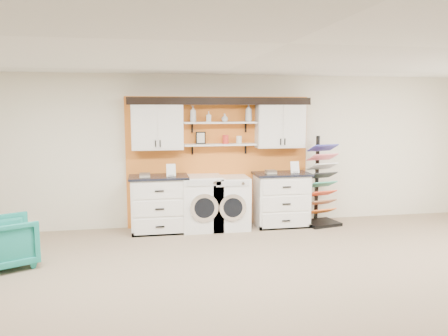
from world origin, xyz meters
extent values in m
plane|color=gray|center=(0.00, 0.00, 0.00)|extent=(10.00, 10.00, 0.00)
plane|color=white|center=(0.00, 0.00, 2.80)|extent=(10.00, 10.00, 0.00)
plane|color=silver|center=(0.00, 4.00, 1.40)|extent=(10.00, 0.00, 10.00)
cube|color=orange|center=(0.00, 3.96, 1.20)|extent=(3.40, 0.07, 2.40)
cube|color=white|center=(-1.13, 3.80, 1.88)|extent=(0.90, 0.34, 0.84)
cube|color=white|center=(-1.35, 3.62, 1.88)|extent=(0.42, 0.01, 0.78)
cube|color=white|center=(-0.91, 3.62, 1.88)|extent=(0.42, 0.01, 0.78)
cube|color=white|center=(1.13, 3.80, 1.88)|extent=(0.90, 0.34, 0.84)
cube|color=white|center=(0.91, 3.62, 1.88)|extent=(0.42, 0.01, 0.78)
cube|color=white|center=(1.35, 3.62, 1.88)|extent=(0.42, 0.01, 0.78)
cube|color=white|center=(0.00, 3.80, 1.53)|extent=(1.32, 0.28, 0.03)
cube|color=white|center=(0.00, 3.80, 1.93)|extent=(1.32, 0.28, 0.03)
cube|color=black|center=(0.00, 3.82, 2.33)|extent=(3.30, 0.40, 0.10)
cube|color=black|center=(0.00, 3.63, 2.27)|extent=(3.30, 0.04, 0.04)
cube|color=black|center=(-0.35, 3.85, 1.66)|extent=(0.18, 0.02, 0.22)
cube|color=beige|center=(-0.35, 3.84, 1.66)|extent=(0.14, 0.01, 0.18)
cylinder|color=red|center=(0.10, 3.80, 1.62)|extent=(0.11, 0.11, 0.16)
cylinder|color=silver|center=(0.35, 3.80, 1.61)|extent=(0.10, 0.10, 0.14)
cube|color=white|center=(-1.13, 3.65, 0.48)|extent=(0.97, 0.60, 0.97)
cube|color=black|center=(-1.13, 3.38, 0.04)|extent=(0.97, 0.06, 0.08)
cube|color=black|center=(-1.13, 3.65, 0.99)|extent=(1.03, 0.66, 0.04)
cube|color=white|center=(-1.13, 3.34, 0.80)|extent=(0.88, 0.02, 0.27)
cube|color=white|center=(-1.13, 3.34, 0.48)|extent=(0.88, 0.02, 0.27)
cube|color=white|center=(-1.13, 3.34, 0.17)|extent=(0.88, 0.02, 0.27)
cube|color=white|center=(1.13, 3.65, 0.48)|extent=(0.96, 0.60, 0.96)
cube|color=black|center=(1.13, 3.38, 0.04)|extent=(0.96, 0.06, 0.07)
cube|color=black|center=(1.13, 3.65, 0.98)|extent=(1.03, 0.66, 0.04)
cube|color=white|center=(1.13, 3.34, 0.79)|extent=(0.88, 0.02, 0.27)
cube|color=white|center=(1.13, 3.34, 0.48)|extent=(0.88, 0.02, 0.27)
cube|color=white|center=(1.13, 3.34, 0.17)|extent=(0.88, 0.02, 0.27)
cube|color=white|center=(-0.37, 3.65, 0.49)|extent=(0.71, 0.66, 0.99)
cube|color=silver|center=(-0.37, 3.31, 0.91)|extent=(0.60, 0.02, 0.10)
cylinder|color=silver|center=(-0.37, 3.31, 0.48)|extent=(0.50, 0.05, 0.50)
cylinder|color=black|center=(-0.37, 3.29, 0.48)|extent=(0.35, 0.03, 0.35)
cube|color=white|center=(0.14, 3.65, 0.48)|extent=(0.69, 0.66, 0.96)
cube|color=silver|center=(0.14, 3.31, 0.89)|extent=(0.58, 0.02, 0.10)
cylinder|color=silver|center=(0.14, 3.31, 0.46)|extent=(0.48, 0.05, 0.48)
cylinder|color=black|center=(0.14, 3.29, 0.46)|extent=(0.34, 0.03, 0.34)
cube|color=black|center=(1.90, 3.56, 0.03)|extent=(0.70, 0.62, 0.06)
cube|color=black|center=(1.86, 3.74, 0.86)|extent=(0.06, 0.06, 1.62)
cube|color=orange|center=(1.90, 3.58, 0.25)|extent=(0.56, 0.38, 0.15)
cube|color=#905C3C|center=(1.90, 3.58, 0.43)|extent=(0.56, 0.38, 0.15)
cube|color=#ED3F1B|center=(1.90, 3.58, 0.60)|extent=(0.56, 0.38, 0.15)
cube|color=teal|center=(1.90, 3.58, 0.77)|extent=(0.56, 0.38, 0.15)
cube|color=black|center=(1.90, 3.58, 0.94)|extent=(0.56, 0.38, 0.15)
cube|color=white|center=(1.90, 3.58, 1.12)|extent=(0.56, 0.38, 0.15)
cube|color=#FD707F|center=(1.90, 3.58, 1.29)|extent=(0.56, 0.38, 0.15)
cube|color=#3236B1|center=(1.90, 3.58, 1.46)|extent=(0.56, 0.38, 0.15)
imported|color=#168277|center=(-3.28, 2.27, 0.35)|extent=(1.01, 1.00, 0.70)
imported|color=silver|center=(-0.49, 3.80, 2.09)|extent=(0.16, 0.16, 0.29)
imported|color=silver|center=(-0.21, 3.80, 2.04)|extent=(0.09, 0.09, 0.19)
imported|color=silver|center=(0.08, 3.80, 2.02)|extent=(0.16, 0.16, 0.15)
imported|color=silver|center=(0.53, 3.80, 2.11)|extent=(0.18, 0.18, 0.33)
camera|label=1|loc=(-1.34, -4.03, 2.21)|focal=35.00mm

